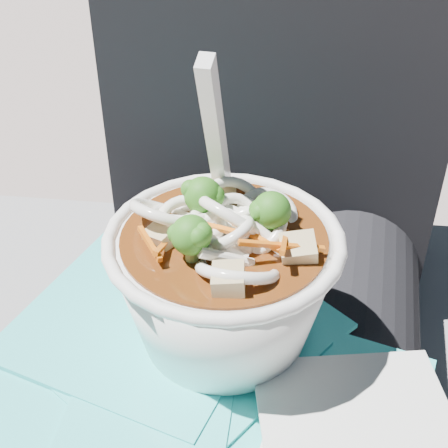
% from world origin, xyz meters
% --- Properties ---
extents(lap, '(0.33, 0.48, 0.14)m').
position_xyz_m(lap, '(0.00, 0.00, 0.55)').
color(lap, black).
rests_on(lap, stone_ledge).
extents(person_body, '(0.34, 0.94, 1.02)m').
position_xyz_m(person_body, '(0.00, 0.09, 0.57)').
color(person_body, black).
rests_on(person_body, ground).
extents(plastic_bag, '(0.36, 0.35, 0.02)m').
position_xyz_m(plastic_bag, '(-0.00, -0.02, 0.62)').
color(plastic_bag, '#31CCCB').
rests_on(plastic_bag, lap).
extents(udon_bowl, '(0.19, 0.19, 0.21)m').
position_xyz_m(udon_bowl, '(0.01, 0.02, 0.69)').
color(udon_bowl, white).
rests_on(udon_bowl, plastic_bag).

